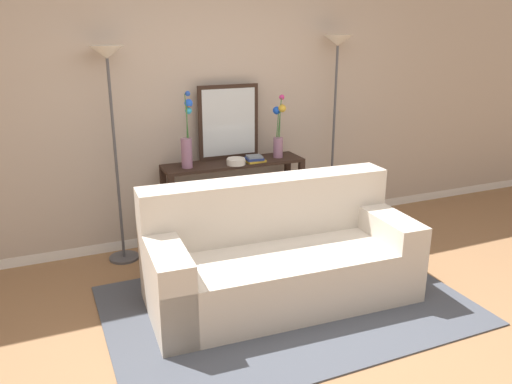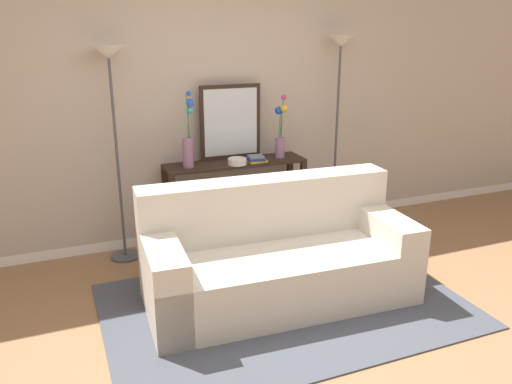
{
  "view_description": "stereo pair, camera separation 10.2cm",
  "coord_description": "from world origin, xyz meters",
  "px_view_note": "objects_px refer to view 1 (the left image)",
  "views": [
    {
      "loc": [
        -1.5,
        -2.34,
        1.98
      ],
      "look_at": [
        0.1,
        1.34,
        0.68
      ],
      "focal_mm": 36.13,
      "sensor_mm": 36.0,
      "label": 1
    },
    {
      "loc": [
        -1.41,
        -2.38,
        1.98
      ],
      "look_at": [
        0.1,
        1.34,
        0.68
      ],
      "focal_mm": 36.13,
      "sensor_mm": 36.0,
      "label": 2
    }
  ],
  "objects_px": {
    "console_table": "(234,187)",
    "book_stack": "(255,159)",
    "wall_mirror": "(229,122)",
    "vase_short_flowers": "(279,131)",
    "floor_lamp_left": "(110,96)",
    "floor_lamp_right": "(336,79)",
    "vase_tall_flowers": "(187,141)",
    "fruit_bowl": "(236,161)",
    "couch": "(279,258)",
    "book_row_under_console": "(200,242)"
  },
  "relations": [
    {
      "from": "console_table",
      "to": "book_stack",
      "type": "height_order",
      "value": "book_stack"
    },
    {
      "from": "wall_mirror",
      "to": "vase_short_flowers",
      "type": "distance_m",
      "value": 0.48
    },
    {
      "from": "floor_lamp_left",
      "to": "floor_lamp_right",
      "type": "height_order",
      "value": "floor_lamp_right"
    },
    {
      "from": "wall_mirror",
      "to": "vase_tall_flowers",
      "type": "bearing_deg",
      "value": -159.79
    },
    {
      "from": "floor_lamp_left",
      "to": "fruit_bowl",
      "type": "bearing_deg",
      "value": -7.61
    },
    {
      "from": "wall_mirror",
      "to": "fruit_bowl",
      "type": "distance_m",
      "value": 0.39
    },
    {
      "from": "vase_tall_flowers",
      "to": "couch",
      "type": "bearing_deg",
      "value": -71.39
    },
    {
      "from": "console_table",
      "to": "wall_mirror",
      "type": "bearing_deg",
      "value": 86.02
    },
    {
      "from": "couch",
      "to": "floor_lamp_right",
      "type": "height_order",
      "value": "floor_lamp_right"
    },
    {
      "from": "console_table",
      "to": "floor_lamp_right",
      "type": "distance_m",
      "value": 1.44
    },
    {
      "from": "console_table",
      "to": "book_row_under_console",
      "type": "bearing_deg",
      "value": 180.0
    },
    {
      "from": "wall_mirror",
      "to": "book_stack",
      "type": "distance_m",
      "value": 0.42
    },
    {
      "from": "vase_short_flowers",
      "to": "fruit_bowl",
      "type": "height_order",
      "value": "vase_short_flowers"
    },
    {
      "from": "floor_lamp_left",
      "to": "book_row_under_console",
      "type": "xyz_separation_m",
      "value": [
        0.69,
        -0.04,
        -1.39
      ]
    },
    {
      "from": "floor_lamp_left",
      "to": "floor_lamp_right",
      "type": "distance_m",
      "value": 2.12
    },
    {
      "from": "couch",
      "to": "console_table",
      "type": "bearing_deg",
      "value": 86.19
    },
    {
      "from": "vase_tall_flowers",
      "to": "console_table",
      "type": "bearing_deg",
      "value": 3.5
    },
    {
      "from": "floor_lamp_right",
      "to": "vase_short_flowers",
      "type": "distance_m",
      "value": 0.77
    },
    {
      "from": "console_table",
      "to": "wall_mirror",
      "type": "xyz_separation_m",
      "value": [
        0.01,
        0.14,
        0.59
      ]
    },
    {
      "from": "couch",
      "to": "book_stack",
      "type": "relative_size",
      "value": 11.03
    },
    {
      "from": "vase_short_flowers",
      "to": "book_stack",
      "type": "distance_m",
      "value": 0.36
    },
    {
      "from": "console_table",
      "to": "wall_mirror",
      "type": "height_order",
      "value": "wall_mirror"
    },
    {
      "from": "vase_tall_flowers",
      "to": "fruit_bowl",
      "type": "bearing_deg",
      "value": -9.85
    },
    {
      "from": "console_table",
      "to": "fruit_bowl",
      "type": "distance_m",
      "value": 0.29
    },
    {
      "from": "floor_lamp_right",
      "to": "fruit_bowl",
      "type": "height_order",
      "value": "floor_lamp_right"
    },
    {
      "from": "book_row_under_console",
      "to": "couch",
      "type": "bearing_deg",
      "value": -75.89
    },
    {
      "from": "book_stack",
      "to": "book_row_under_console",
      "type": "xyz_separation_m",
      "value": [
        -0.53,
        0.08,
        -0.76
      ]
    },
    {
      "from": "floor_lamp_left",
      "to": "fruit_bowl",
      "type": "relative_size",
      "value": 10.79
    },
    {
      "from": "console_table",
      "to": "floor_lamp_left",
      "type": "height_order",
      "value": "floor_lamp_left"
    },
    {
      "from": "book_stack",
      "to": "book_row_under_console",
      "type": "bearing_deg",
      "value": 171.41
    },
    {
      "from": "console_table",
      "to": "fruit_bowl",
      "type": "relative_size",
      "value": 7.7
    },
    {
      "from": "floor_lamp_left",
      "to": "book_row_under_console",
      "type": "relative_size",
      "value": 5.16
    },
    {
      "from": "couch",
      "to": "wall_mirror",
      "type": "relative_size",
      "value": 2.94
    },
    {
      "from": "floor_lamp_right",
      "to": "vase_tall_flowers",
      "type": "height_order",
      "value": "floor_lamp_right"
    },
    {
      "from": "couch",
      "to": "fruit_bowl",
      "type": "relative_size",
      "value": 11.81
    },
    {
      "from": "couch",
      "to": "fruit_bowl",
      "type": "height_order",
      "value": "couch"
    },
    {
      "from": "console_table",
      "to": "book_stack",
      "type": "distance_m",
      "value": 0.33
    },
    {
      "from": "wall_mirror",
      "to": "vase_short_flowers",
      "type": "bearing_deg",
      "value": -17.72
    },
    {
      "from": "vase_tall_flowers",
      "to": "book_stack",
      "type": "height_order",
      "value": "vase_tall_flowers"
    },
    {
      "from": "wall_mirror",
      "to": "floor_lamp_left",
      "type": "bearing_deg",
      "value": -174.52
    },
    {
      "from": "wall_mirror",
      "to": "fruit_bowl",
      "type": "xyz_separation_m",
      "value": [
        -0.03,
        -0.24,
        -0.31
      ]
    },
    {
      "from": "console_table",
      "to": "floor_lamp_right",
      "type": "bearing_deg",
      "value": 1.97
    },
    {
      "from": "wall_mirror",
      "to": "vase_tall_flowers",
      "type": "height_order",
      "value": "wall_mirror"
    },
    {
      "from": "floor_lamp_right",
      "to": "wall_mirror",
      "type": "bearing_deg",
      "value": 174.6
    },
    {
      "from": "wall_mirror",
      "to": "book_row_under_console",
      "type": "relative_size",
      "value": 1.92
    },
    {
      "from": "book_row_under_console",
      "to": "vase_short_flowers",
      "type": "bearing_deg",
      "value": -0.28
    },
    {
      "from": "fruit_bowl",
      "to": "book_stack",
      "type": "relative_size",
      "value": 0.93
    },
    {
      "from": "vase_short_flowers",
      "to": "couch",
      "type": "bearing_deg",
      "value": -115.53
    },
    {
      "from": "floor_lamp_left",
      "to": "floor_lamp_right",
      "type": "bearing_deg",
      "value": 0.0
    },
    {
      "from": "console_table",
      "to": "floor_lamp_left",
      "type": "bearing_deg",
      "value": 177.96
    }
  ]
}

